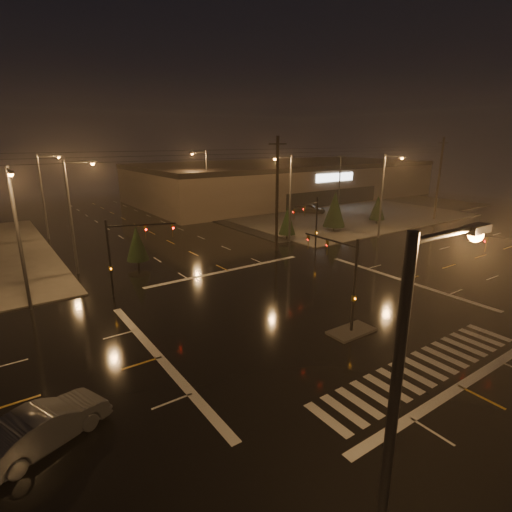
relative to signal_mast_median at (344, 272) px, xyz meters
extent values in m
plane|color=black|center=(0.00, 3.07, -3.75)|extent=(140.00, 140.00, 0.00)
cube|color=#42403B|center=(30.00, 33.07, -3.69)|extent=(36.00, 36.00, 0.12)
cube|color=#42403B|center=(0.00, -0.93, -3.68)|extent=(3.00, 1.60, 0.15)
cube|color=beige|center=(0.00, -5.93, -3.75)|extent=(15.00, 2.60, 0.01)
cube|color=beige|center=(0.00, -7.93, -3.75)|extent=(16.00, 0.50, 0.01)
cube|color=beige|center=(0.00, 14.07, -3.75)|extent=(16.00, 0.50, 0.01)
cube|color=black|center=(35.00, 31.07, -3.71)|extent=(50.00, 24.00, 0.08)
cube|color=brown|center=(35.00, 49.07, -0.25)|extent=(60.00, 28.00, 7.00)
cube|color=black|center=(35.00, 49.07, 3.05)|extent=(60.20, 28.20, 0.80)
cube|color=white|center=(35.00, 34.97, 1.45)|extent=(9.00, 0.20, 1.40)
cube|color=black|center=(35.00, 35.02, -2.15)|extent=(22.00, 0.15, 2.80)
cylinder|color=black|center=(0.00, -0.93, -0.75)|extent=(0.18, 0.18, 6.00)
cylinder|color=black|center=(0.00, 1.32, 1.75)|extent=(0.12, 4.50, 0.12)
imported|color=#594707|center=(0.00, 3.35, 1.70)|extent=(0.16, 0.20, 1.00)
cube|color=#594707|center=(0.00, -0.93, -1.45)|extent=(0.25, 0.18, 0.35)
cylinder|color=black|center=(10.50, 13.57, -0.75)|extent=(0.18, 0.18, 6.00)
cylinder|color=black|center=(8.15, 12.72, 1.75)|extent=(4.74, 1.82, 0.12)
imported|color=#594707|center=(6.04, 11.95, 1.70)|extent=(0.24, 0.22, 1.00)
cube|color=#594707|center=(10.50, 13.57, -1.45)|extent=(0.25, 0.18, 0.35)
cylinder|color=black|center=(-10.50, 13.57, -0.75)|extent=(0.18, 0.18, 6.00)
cylinder|color=black|center=(-8.15, 12.72, 1.75)|extent=(4.74, 1.82, 0.12)
imported|color=#594707|center=(-6.04, 11.95, 1.70)|extent=(0.24, 0.22, 1.00)
cube|color=#594707|center=(-10.50, 13.57, -1.45)|extent=(0.25, 0.18, 0.35)
imported|color=#594707|center=(9.20, -3.86, 1.70)|extent=(0.22, 0.24, 1.00)
cylinder|color=#38383A|center=(-11.50, -11.93, 1.25)|extent=(0.24, 0.24, 10.00)
cylinder|color=#38383A|center=(-10.30, -11.93, 6.05)|extent=(2.40, 0.14, 0.14)
cube|color=#38383A|center=(-9.20, -11.93, 6.00)|extent=(0.70, 0.30, 0.18)
sphere|color=orange|center=(-9.20, -11.93, 5.87)|extent=(0.32, 0.32, 0.32)
cylinder|color=#38383A|center=(-11.50, 21.07, 1.25)|extent=(0.24, 0.24, 10.00)
cylinder|color=#38383A|center=(-10.30, 21.07, 6.05)|extent=(2.40, 0.14, 0.14)
cube|color=#38383A|center=(-9.20, 21.07, 6.00)|extent=(0.70, 0.30, 0.18)
sphere|color=orange|center=(-9.20, 21.07, 5.87)|extent=(0.32, 0.32, 0.32)
cylinder|color=#38383A|center=(-11.50, 37.07, 1.25)|extent=(0.24, 0.24, 10.00)
cylinder|color=#38383A|center=(-10.30, 37.07, 6.05)|extent=(2.40, 0.14, 0.14)
cube|color=#38383A|center=(-9.20, 37.07, 6.00)|extent=(0.70, 0.30, 0.18)
sphere|color=orange|center=(-9.20, 37.07, 5.87)|extent=(0.32, 0.32, 0.32)
cylinder|color=#38383A|center=(11.50, 19.07, 1.25)|extent=(0.24, 0.24, 10.00)
cylinder|color=#38383A|center=(10.30, 19.07, 6.05)|extent=(2.40, 0.14, 0.14)
cube|color=#38383A|center=(9.20, 19.07, 6.00)|extent=(0.70, 0.30, 0.18)
sphere|color=orange|center=(9.20, 19.07, 5.87)|extent=(0.32, 0.32, 0.32)
cylinder|color=#38383A|center=(11.50, 39.07, 1.25)|extent=(0.24, 0.24, 10.00)
cylinder|color=#38383A|center=(10.30, 39.07, 6.05)|extent=(2.40, 0.14, 0.14)
cube|color=#38383A|center=(9.20, 39.07, 6.00)|extent=(0.70, 0.30, 0.18)
sphere|color=orange|center=(9.20, 39.07, 5.87)|extent=(0.32, 0.32, 0.32)
cylinder|color=#38383A|center=(-16.00, 14.57, 1.25)|extent=(0.24, 0.24, 10.00)
cylinder|color=#38383A|center=(-16.00, 13.37, 6.05)|extent=(0.14, 2.40, 0.14)
cube|color=#38383A|center=(-16.00, 12.27, 6.00)|extent=(0.30, 0.70, 0.18)
sphere|color=orange|center=(-16.00, 12.27, 5.87)|extent=(0.32, 0.32, 0.32)
cylinder|color=#38383A|center=(22.00, 14.57, 1.25)|extent=(0.24, 0.24, 10.00)
cylinder|color=#38383A|center=(22.00, 13.37, 6.05)|extent=(0.14, 2.40, 0.14)
cube|color=#38383A|center=(22.00, 12.27, 6.00)|extent=(0.30, 0.70, 0.18)
sphere|color=orange|center=(22.00, 12.27, 5.87)|extent=(0.32, 0.32, 0.32)
cylinder|color=black|center=(8.00, 17.07, 2.25)|extent=(0.32, 0.32, 12.00)
cube|color=black|center=(8.00, 17.07, 7.45)|extent=(2.20, 0.12, 0.12)
cylinder|color=black|center=(38.00, 17.07, 2.25)|extent=(0.32, 0.32, 12.00)
cube|color=black|center=(38.00, 17.07, 7.45)|extent=(2.20, 0.12, 0.12)
cylinder|color=black|center=(12.06, 20.22, -3.40)|extent=(0.18, 0.18, 0.70)
cone|color=black|center=(12.06, 20.22, -1.48)|extent=(2.01, 2.01, 3.14)
cylinder|color=black|center=(19.92, 20.15, -3.40)|extent=(0.18, 0.18, 0.70)
cone|color=black|center=(19.92, 20.15, -0.81)|extent=(2.87, 2.87, 4.49)
cylinder|color=black|center=(28.39, 20.02, -3.40)|extent=(0.18, 0.18, 0.70)
cone|color=black|center=(28.39, 20.02, -1.33)|extent=(2.20, 2.20, 3.44)
cylinder|color=black|center=(-6.33, 19.87, -3.40)|extent=(0.18, 0.18, 0.70)
cone|color=black|center=(-6.33, 19.87, -1.43)|extent=(2.07, 2.07, 3.24)
imported|color=black|center=(26.55, 32.02, -2.92)|extent=(4.27, 5.18, 1.66)
imported|color=#525559|center=(-17.16, -0.58, -2.93)|extent=(5.29, 3.50, 1.65)
camera|label=1|loc=(-17.87, -16.07, 7.83)|focal=28.00mm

